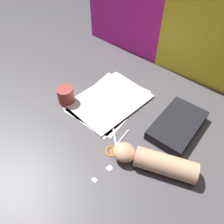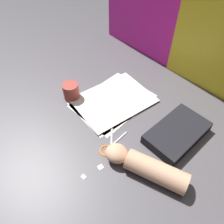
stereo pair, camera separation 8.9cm
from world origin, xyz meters
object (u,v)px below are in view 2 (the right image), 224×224
object	(u,v)px
paper_stack	(113,101)
mug	(71,91)
book_closed	(177,133)
hand_forearm	(146,167)
scissors	(111,147)

from	to	relation	value
paper_stack	mug	distance (m)	0.20
paper_stack	book_closed	world-z (taller)	book_closed
paper_stack	hand_forearm	xyz separation A→B (m)	(0.34, -0.15, 0.03)
mug	book_closed	bearing A→B (deg)	21.93
hand_forearm	mug	bearing A→B (deg)	177.40
scissors	hand_forearm	world-z (taller)	hand_forearm
scissors	paper_stack	bearing A→B (deg)	136.42
book_closed	mug	xyz separation A→B (m)	(-0.47, -0.19, 0.02)
book_closed	scissors	bearing A→B (deg)	-119.56
paper_stack	scissors	xyz separation A→B (m)	(0.18, -0.18, -0.00)
paper_stack	mug	xyz separation A→B (m)	(-0.15, -0.13, 0.03)
hand_forearm	mug	size ratio (longest dim) A/B	3.94
hand_forearm	paper_stack	bearing A→B (deg)	156.22
paper_stack	book_closed	size ratio (longest dim) A/B	1.40
scissors	mug	xyz separation A→B (m)	(-0.33, 0.05, 0.03)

